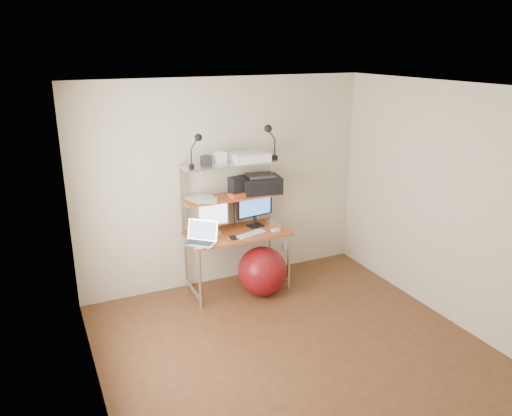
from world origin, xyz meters
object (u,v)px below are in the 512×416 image
(laptop, at_px, (201,238))
(printer, at_px, (260,184))
(monitor_silver, at_px, (213,216))
(exercise_ball, at_px, (262,271))
(monitor_black, at_px, (255,207))

(laptop, bearing_deg, printer, 58.31)
(monitor_silver, height_order, printer, printer)
(exercise_ball, bearing_deg, monitor_silver, 146.14)
(monitor_silver, xyz_separation_m, exercise_ball, (0.48, -0.32, -0.66))
(exercise_ball, bearing_deg, laptop, 170.59)
(printer, bearing_deg, laptop, -155.24)
(monitor_black, height_order, printer, printer)
(monitor_silver, height_order, monitor_black, monitor_black)
(printer, xyz_separation_m, exercise_ball, (-0.14, -0.37, -0.96))
(monitor_black, distance_m, exercise_ball, 0.78)
(monitor_silver, height_order, laptop, monitor_silver)
(monitor_black, bearing_deg, monitor_silver, 174.35)
(exercise_ball, bearing_deg, printer, 68.47)
(laptop, relative_size, printer, 0.87)
(monitor_silver, xyz_separation_m, printer, (0.63, 0.04, 0.30))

